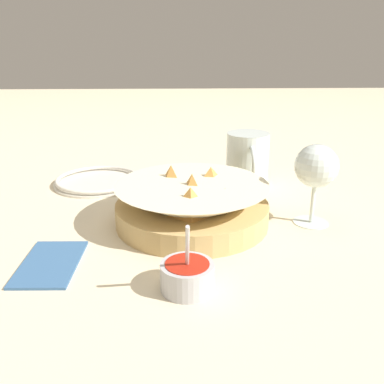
{
  "coord_description": "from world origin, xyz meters",
  "views": [
    {
      "loc": [
        0.72,
        0.01,
        0.31
      ],
      "look_at": [
        0.03,
        0.04,
        0.06
      ],
      "focal_mm": 40.0,
      "sensor_mm": 36.0,
      "label": 1
    }
  ],
  "objects_px": {
    "food_basket": "(192,205)",
    "wine_glass": "(316,169)",
    "sauce_cup": "(187,275)",
    "beer_mug": "(247,161)",
    "side_plate": "(98,181)"
  },
  "relations": [
    {
      "from": "food_basket",
      "to": "wine_glass",
      "type": "bearing_deg",
      "value": 88.2
    },
    {
      "from": "wine_glass",
      "to": "sauce_cup",
      "type": "bearing_deg",
      "value": -47.59
    },
    {
      "from": "wine_glass",
      "to": "beer_mug",
      "type": "height_order",
      "value": "wine_glass"
    },
    {
      "from": "sauce_cup",
      "to": "side_plate",
      "type": "relative_size",
      "value": 0.56
    },
    {
      "from": "food_basket",
      "to": "sauce_cup",
      "type": "bearing_deg",
      "value": -3.78
    },
    {
      "from": "beer_mug",
      "to": "side_plate",
      "type": "relative_size",
      "value": 0.7
    },
    {
      "from": "sauce_cup",
      "to": "side_plate",
      "type": "xyz_separation_m",
      "value": [
        -0.43,
        -0.19,
        -0.01
      ]
    },
    {
      "from": "wine_glass",
      "to": "beer_mug",
      "type": "distance_m",
      "value": 0.23
    },
    {
      "from": "sauce_cup",
      "to": "side_plate",
      "type": "distance_m",
      "value": 0.47
    },
    {
      "from": "sauce_cup",
      "to": "wine_glass",
      "type": "relative_size",
      "value": 0.76
    },
    {
      "from": "wine_glass",
      "to": "beer_mug",
      "type": "bearing_deg",
      "value": -158.31
    },
    {
      "from": "food_basket",
      "to": "sauce_cup",
      "type": "height_order",
      "value": "sauce_cup"
    },
    {
      "from": "sauce_cup",
      "to": "side_plate",
      "type": "bearing_deg",
      "value": -156.15
    },
    {
      "from": "beer_mug",
      "to": "food_basket",
      "type": "bearing_deg",
      "value": -32.18
    },
    {
      "from": "sauce_cup",
      "to": "beer_mug",
      "type": "height_order",
      "value": "beer_mug"
    }
  ]
}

